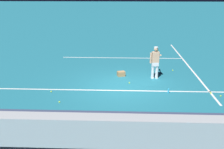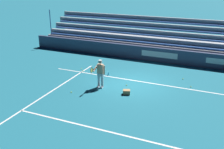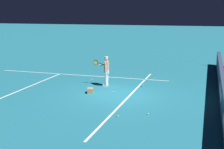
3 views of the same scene
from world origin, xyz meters
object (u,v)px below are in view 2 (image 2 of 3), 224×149
tennis_ball_on_baseline (83,71)px  tennis_ball_stray_back (191,87)px  tennis_ball_toward_net (81,69)px  water_bottle (108,74)px  tennis_ball_far_right (71,92)px  tennis_player (100,73)px  tennis_ball_midcourt (126,85)px  ball_box_cardboard (127,92)px  tennis_ball_far_left (183,79)px

tennis_ball_on_baseline → tennis_ball_stray_back: bearing=-178.9°
tennis_ball_toward_net → water_bottle: 2.29m
tennis_ball_far_right → tennis_player: bearing=-131.8°
tennis_player → tennis_ball_far_right: bearing=48.2°
tennis_ball_stray_back → tennis_ball_on_baseline: bearing=1.1°
tennis_ball_midcourt → tennis_ball_toward_net: (4.03, -1.51, 0.00)m
tennis_ball_midcourt → tennis_ball_toward_net: same height
ball_box_cardboard → tennis_ball_on_baseline: size_ratio=6.06×
tennis_ball_stray_back → tennis_ball_on_baseline: size_ratio=1.00×
ball_box_cardboard → tennis_ball_on_baseline: 4.74m
tennis_ball_stray_back → tennis_ball_toward_net: same height
ball_box_cardboard → tennis_ball_far_left: (-2.57, -3.59, -0.10)m
tennis_ball_midcourt → tennis_ball_far_left: (-3.00, -2.44, 0.00)m
tennis_ball_far_right → tennis_ball_toward_net: size_ratio=1.00×
ball_box_cardboard → tennis_ball_toward_net: bearing=-30.8°
tennis_ball_stray_back → tennis_ball_on_baseline: (7.34, 0.14, 0.00)m
tennis_ball_midcourt → tennis_ball_on_baseline: size_ratio=1.00×
tennis_ball_far_right → water_bottle: bearing=-103.3°
ball_box_cardboard → tennis_ball_stray_back: (-3.22, -2.47, -0.10)m
ball_box_cardboard → water_bottle: ball_box_cardboard is taller
tennis_ball_stray_back → tennis_ball_far_right: 7.15m
tennis_ball_on_baseline → tennis_ball_far_left: size_ratio=1.00×
ball_box_cardboard → tennis_ball_on_baseline: ball_box_cardboard is taller
tennis_player → tennis_ball_far_left: (-4.36, -3.30, -0.86)m
tennis_ball_far_right → tennis_ball_stray_back: bearing=-150.4°
water_bottle → tennis_ball_toward_net: bearing=-7.7°
tennis_ball_on_baseline → tennis_player: bearing=138.9°
tennis_ball_toward_net → tennis_ball_far_left: same height
ball_box_cardboard → tennis_ball_toward_net: (4.45, -2.66, -0.10)m
ball_box_cardboard → water_bottle: size_ratio=1.82×
tennis_ball_far_left → tennis_ball_far_right: bearing=39.9°
tennis_ball_midcourt → tennis_ball_far_left: size_ratio=1.00×
tennis_ball_midcourt → tennis_ball_far_left: 3.87m
tennis_player → ball_box_cardboard: 1.96m
tennis_ball_midcourt → tennis_ball_stray_back: 3.88m
tennis_ball_toward_net → tennis_ball_far_right: bearing=111.4°
tennis_ball_far_right → tennis_ball_midcourt: bearing=-139.2°
ball_box_cardboard → tennis_ball_far_left: size_ratio=6.06×
tennis_ball_toward_net → ball_box_cardboard: bearing=149.2°
water_bottle → tennis_ball_midcourt: bearing=145.7°
tennis_player → tennis_ball_midcourt: bearing=-147.6°
tennis_ball_on_baseline → tennis_ball_far_left: same height
tennis_ball_stray_back → tennis_ball_toward_net: bearing=-1.4°
tennis_player → tennis_ball_stray_back: (-5.01, -2.17, -0.86)m
tennis_player → water_bottle: tennis_player is taller
tennis_ball_toward_net → water_bottle: water_bottle is taller
tennis_ball_far_right → water_bottle: 3.51m
tennis_player → tennis_ball_toward_net: (2.67, -2.37, -0.86)m
tennis_ball_far_left → tennis_ball_stray_back: bearing=120.0°
tennis_player → tennis_ball_on_baseline: size_ratio=25.98×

